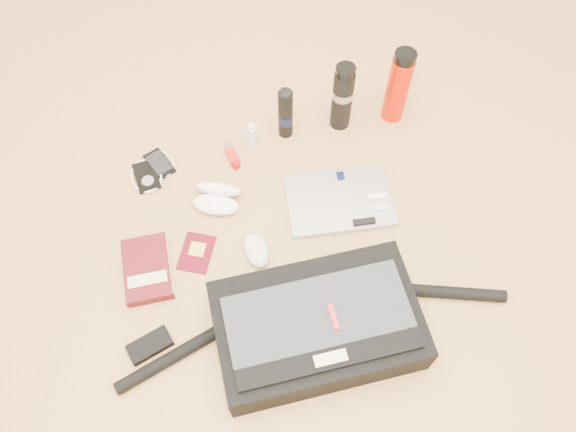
% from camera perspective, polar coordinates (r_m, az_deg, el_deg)
% --- Properties ---
extents(ground, '(4.00, 4.00, 0.00)m').
position_cam_1_polar(ground, '(1.61, 0.31, -4.86)').
color(ground, '#B2804A').
rests_on(ground, ground).
extents(messenger_bag, '(1.07, 0.32, 0.15)m').
position_cam_1_polar(messenger_bag, '(1.48, 2.89, -11.12)').
color(messenger_bag, black).
rests_on(messenger_bag, ground).
extents(laptop, '(0.33, 0.25, 0.03)m').
position_cam_1_polar(laptop, '(1.71, 5.26, 1.56)').
color(laptop, '#AAAAAD').
rests_on(laptop, ground).
extents(book, '(0.13, 0.20, 0.04)m').
position_cam_1_polar(book, '(1.64, -14.04, -5.24)').
color(book, '#490D11').
rests_on(book, ground).
extents(passport, '(0.13, 0.15, 0.01)m').
position_cam_1_polar(passport, '(1.65, -9.28, -3.67)').
color(passport, '#4D0411').
rests_on(passport, ground).
extents(mouse, '(0.08, 0.12, 0.04)m').
position_cam_1_polar(mouse, '(1.61, -3.22, -3.49)').
color(mouse, silver).
rests_on(mouse, ground).
extents(sunglasses_case, '(0.18, 0.16, 0.08)m').
position_cam_1_polar(sunglasses_case, '(1.70, -7.20, 1.92)').
color(sunglasses_case, white).
rests_on(sunglasses_case, ground).
extents(ipod, '(0.11, 0.12, 0.01)m').
position_cam_1_polar(ipod, '(1.81, -14.18, 3.93)').
color(ipod, black).
rests_on(ipod, ground).
extents(phone, '(0.12, 0.13, 0.01)m').
position_cam_1_polar(phone, '(1.83, -12.95, 5.20)').
color(phone, black).
rests_on(phone, ground).
extents(inhaler, '(0.04, 0.10, 0.03)m').
position_cam_1_polar(inhaler, '(1.80, -5.73, 6.13)').
color(inhaler, '#B31E14').
rests_on(inhaler, ground).
extents(spray_bottle, '(0.03, 0.03, 0.11)m').
position_cam_1_polar(spray_bottle, '(1.80, -3.68, 8.09)').
color(spray_bottle, '#B3E1FA').
rests_on(spray_bottle, ground).
extents(aerosol_can, '(0.06, 0.06, 0.20)m').
position_cam_1_polar(aerosol_can, '(1.78, -0.26, 10.43)').
color(aerosol_can, black).
rests_on(aerosol_can, ground).
extents(thermos_black, '(0.09, 0.09, 0.25)m').
position_cam_1_polar(thermos_black, '(1.80, 5.55, 11.95)').
color(thermos_black, black).
rests_on(thermos_black, ground).
extents(thermos_red, '(0.07, 0.07, 0.27)m').
position_cam_1_polar(thermos_red, '(1.84, 11.13, 12.79)').
color(thermos_red, '#C61400').
rests_on(thermos_red, ground).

